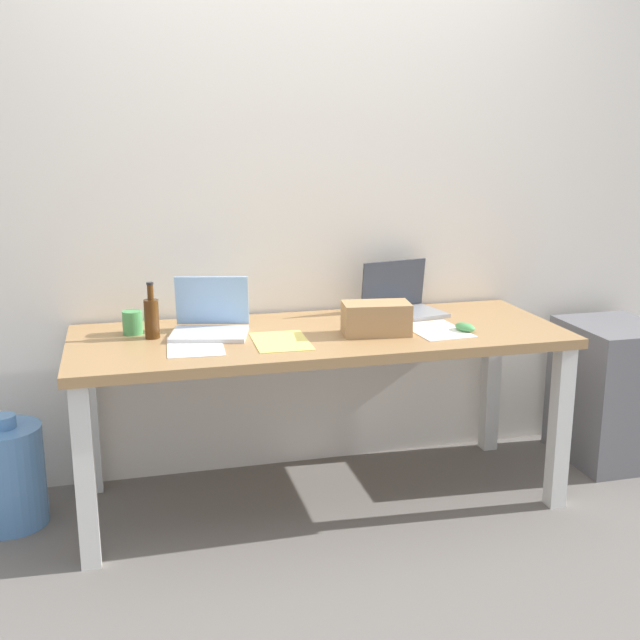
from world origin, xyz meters
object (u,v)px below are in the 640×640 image
Objects in this scene: desk at (320,353)px; coffee_mug at (133,323)px; filing_cabinet at (610,392)px; beer_bottle at (152,317)px; laptop_right at (402,303)px; cardboard_box at (376,318)px; laptop_left at (210,323)px; computer_mouse at (465,327)px; water_cooler_jug at (8,475)px.

desk is 0.76m from coffee_mug.
desk is 1.47m from filing_cabinet.
filing_cabinet is at bearing -0.19° from beer_bottle.
laptop_right reaches higher than cardboard_box.
laptop_left is 3.48× the size of computer_mouse.
coffee_mug is (-1.16, -0.05, -0.00)m from laptop_right.
laptop_left is 0.31m from coffee_mug.
cardboard_box is 2.81× the size of coffee_mug.
laptop_left is 0.97× the size of laptop_right.
filing_cabinet is (0.85, 0.20, -0.42)m from computer_mouse.
desk reaches higher than filing_cabinet.
desk is at bearing -4.16° from water_cooler_jug.
cardboard_box is 1.58m from water_cooler_jug.
beer_bottle is 0.89m from cardboard_box.
laptop_right reaches higher than coffee_mug.
beer_bottle is 2.35× the size of coffee_mug.
coffee_mug is (-1.31, 0.29, 0.03)m from computer_mouse.
beer_bottle is 0.84× the size of cardboard_box.
cardboard_box is (0.21, -0.09, 0.15)m from desk.
laptop_left is 0.53× the size of filing_cabinet.
laptop_left reaches higher than desk.
computer_mouse is (0.57, -0.14, 0.11)m from desk.
cardboard_box is at bearing -172.78° from filing_cabinet.
cardboard_box is at bearing -22.60° from desk.
laptop_left reaches higher than computer_mouse.
laptop_left reaches higher than filing_cabinet.
laptop_right reaches higher than filing_cabinet.
filing_cabinet reaches higher than water_cooler_jug.
cardboard_box is 0.98m from coffee_mug.
desk is at bearing -177.32° from filing_cabinet.
laptop_left is 0.67m from cardboard_box.
laptop_right is (0.86, 0.13, 0.00)m from laptop_left.
water_cooler_jug is at bearing -172.77° from coffee_mug.
desk is at bearing -11.95° from coffee_mug.
computer_mouse is 1.92m from water_cooler_jug.
beer_bottle reaches higher than cardboard_box.
laptop_right reaches higher than beer_bottle.
coffee_mug is (-0.95, 0.24, -0.02)m from cardboard_box.
beer_bottle is 1.26m from computer_mouse.
laptop_right is (0.43, 0.21, 0.14)m from desk.
water_cooler_jug is at bearing 156.23° from computer_mouse.
beer_bottle reaches higher than filing_cabinet.
laptop_left is 1.55× the size of beer_bottle.
water_cooler_jug is at bearing 173.03° from cardboard_box.
cardboard_box is at bearing -126.45° from laptop_right.
beer_bottle reaches higher than coffee_mug.
cardboard_box reaches higher than filing_cabinet.
beer_bottle reaches higher than laptop_left.
laptop_right is 1.34× the size of cardboard_box.
cardboard_box reaches higher than computer_mouse.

